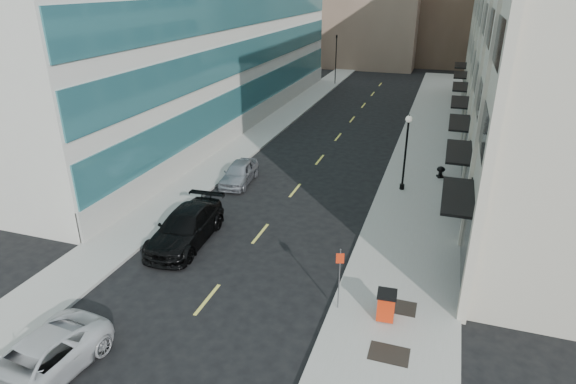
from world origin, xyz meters
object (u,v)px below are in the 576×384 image
Objects in this scene: car_black_pickup at (186,227)px; urn_planter at (441,171)px; lamppost at (406,146)px; trash_bin at (386,305)px; traffic_signal at (337,38)px; car_white_van at (34,365)px; car_silver_sedan at (239,173)px; sign_post at (339,271)px.

car_black_pickup is 17.44m from urn_planter.
car_black_pickup is at bearing -133.83° from lamppost.
trash_bin is 1.59× the size of urn_planter.
traffic_signal is at bearing 102.01° from trash_bin.
car_black_pickup is 14.03m from lamppost.
lamppost is (9.60, 10.00, 2.14)m from car_black_pickup.
car_white_van is at bearing -115.85° from lamppost.
urn_planter is (12.42, 4.83, -0.11)m from car_silver_sedan.
car_white_van is 25.54m from urn_planter.
car_black_pickup reaches higher than car_silver_sedan.
sign_post reaches higher than urn_planter.
car_black_pickup is (0.00, 9.82, 0.11)m from car_white_van.
traffic_signal is 9.34× the size of urn_planter.
car_white_van is at bearing -117.52° from urn_planter.
sign_post is (8.50, -3.01, 1.02)m from car_black_pickup.
car_white_van is 4.38× the size of trash_bin.
lamppost is 13.10m from sign_post.
sign_post is (10.80, -45.01, -3.86)m from traffic_signal.
traffic_signal is at bearing 88.05° from car_silver_sedan.
car_white_van reaches higher than car_silver_sedan.
car_white_van reaches higher than trash_bin.
car_white_van is 17.83m from car_silver_sedan.
trash_bin is at bearing -20.92° from sign_post.
sign_post is (-1.10, -13.01, -1.12)m from lamppost.
lamppost is (11.90, -32.00, -2.74)m from traffic_signal.
car_silver_sedan reaches higher than urn_planter.
car_silver_sedan is 10.65m from lamppost.
lamppost is at bearing 6.29° from car_silver_sedan.
traffic_signal reaches higher than car_white_van.
traffic_signal is at bearing 97.61° from car_white_van.
trash_bin is 2.17m from sign_post.
trash_bin is at bearing 38.01° from car_white_van.
sign_post reaches higher than trash_bin.
trash_bin is at bearing -95.08° from urn_planter.
car_silver_sedan is at bearing 97.05° from car_white_van.
lamppost reaches higher than car_black_pickup.
traffic_signal is 32.80m from urn_planter.
traffic_signal is 52.11m from car_white_van.
urn_planter is (14.10, -29.17, -5.11)m from traffic_signal.
traffic_signal is 42.35m from car_black_pickup.
car_black_pickup is 2.15× the size of sign_post.
car_silver_sedan is 0.88× the size of lamppost.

